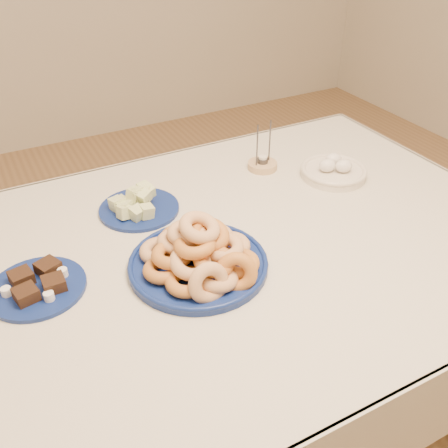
{
  "coord_description": "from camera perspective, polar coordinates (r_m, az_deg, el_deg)",
  "views": [
    {
      "loc": [
        -0.45,
        -0.91,
        1.52
      ],
      "look_at": [
        0.0,
        -0.05,
        0.85
      ],
      "focal_mm": 40.0,
      "sensor_mm": 36.0,
      "label": 1
    }
  ],
  "objects": [
    {
      "name": "melon_plate",
      "position": [
        1.41,
        -9.87,
        2.22
      ],
      "size": [
        0.25,
        0.25,
        0.08
      ],
      "rotation": [
        0.0,
        0.0,
        -0.12
      ],
      "color": "navy",
      "rests_on": "dining_table"
    },
    {
      "name": "donut_platter",
      "position": [
        1.18,
        -2.83,
        -3.67
      ],
      "size": [
        0.37,
        0.37,
        0.15
      ],
      "rotation": [
        0.0,
        0.0,
        -0.09
      ],
      "color": "navy",
      "rests_on": "dining_table"
    },
    {
      "name": "egg_bowl",
      "position": [
        1.61,
        12.42,
        5.97
      ],
      "size": [
        0.26,
        0.26,
        0.07
      ],
      "rotation": [
        0.0,
        0.0,
        -0.34
      ],
      "color": "beige",
      "rests_on": "dining_table"
    },
    {
      "name": "ground",
      "position": [
        1.82,
        -0.79,
        -21.76
      ],
      "size": [
        5.0,
        5.0,
        0.0
      ],
      "primitive_type": "plane",
      "color": "olive",
      "rests_on": "ground"
    },
    {
      "name": "dining_table",
      "position": [
        1.34,
        -1.01,
        -6.22
      ],
      "size": [
        1.71,
        1.11,
        0.75
      ],
      "color": "brown",
      "rests_on": "ground"
    },
    {
      "name": "brownie_plate",
      "position": [
        1.22,
        -20.53,
        -6.57
      ],
      "size": [
        0.27,
        0.27,
        0.04
      ],
      "rotation": [
        0.0,
        0.0,
        0.27
      ],
      "color": "navy",
      "rests_on": "dining_table"
    },
    {
      "name": "candle_holder",
      "position": [
        1.63,
        4.42,
        6.81
      ],
      "size": [
        0.11,
        0.11,
        0.16
      ],
      "rotation": [
        0.0,
        0.0,
        0.21
      ],
      "color": "tan",
      "rests_on": "dining_table"
    }
  ]
}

